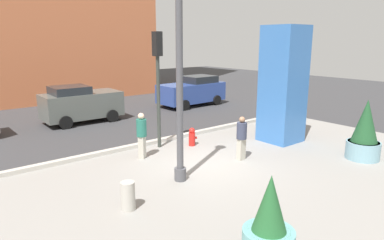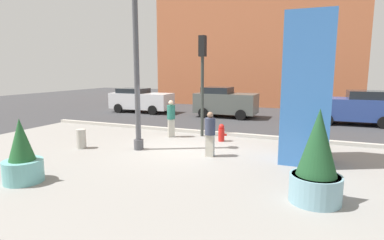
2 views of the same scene
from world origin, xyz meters
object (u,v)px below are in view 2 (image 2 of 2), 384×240
art_pillar_blue (307,90)px  pedestrian_by_curb (210,132)px  fire_hydrant (221,133)px  traffic_light_far_side (202,70)px  lamp_post (137,72)px  potted_plant_curbside (317,162)px  car_far_lane (225,102)px  concrete_bollard (81,139)px  pedestrian_on_sidewalk (171,117)px  car_intersection (355,108)px  car_curb_west (141,100)px  potted_plant_near_left (22,157)px

art_pillar_blue → pedestrian_by_curb: art_pillar_blue is taller
fire_hydrant → traffic_light_far_side: size_ratio=0.17×
lamp_post → traffic_light_far_side: lamp_post is taller
art_pillar_blue → potted_plant_curbside: art_pillar_blue is taller
car_far_lane → lamp_post: bearing=-94.0°
concrete_bollard → car_far_lane: (2.80, 10.03, 0.59)m
car_far_lane → pedestrian_on_sidewalk: 6.89m
lamp_post → fire_hydrant: size_ratio=8.04×
concrete_bollard → pedestrian_by_curb: size_ratio=0.48×
traffic_light_far_side → car_intersection: bearing=42.6°
traffic_light_far_side → pedestrian_on_sidewalk: (-1.22, -0.72, -2.09)m
car_curb_west → pedestrian_by_curb: bearing=-47.3°
potted_plant_near_left → concrete_bollard: potted_plant_near_left is taller
potted_plant_near_left → car_curb_west: bearing=108.9°
traffic_light_far_side → pedestrian_on_sidewalk: traffic_light_far_side is taller
art_pillar_blue → lamp_post: bearing=-172.8°
potted_plant_curbside → concrete_bollard: potted_plant_curbside is taller
fire_hydrant → potted_plant_near_left: bearing=-117.7°
pedestrian_on_sidewalk → car_far_lane: bearing=85.9°
potted_plant_near_left → car_curb_west: (-4.60, 13.42, 0.19)m
traffic_light_far_side → pedestrian_by_curb: size_ratio=2.85×
lamp_post → pedestrian_by_curb: size_ratio=3.83×
fire_hydrant → car_intersection: (5.60, 6.88, 0.57)m
lamp_post → car_far_lane: (0.65, 9.36, -1.97)m
art_pillar_blue → concrete_bollard: (-8.01, -1.42, -2.00)m
art_pillar_blue → pedestrian_by_curb: bearing=-168.6°
lamp_post → potted_plant_near_left: 4.83m
car_far_lane → car_intersection: 7.45m
traffic_light_far_side → art_pillar_blue: bearing=-28.7°
car_far_lane → car_curb_west: 6.26m
car_intersection → car_curb_west: 13.71m
art_pillar_blue → car_intersection: size_ratio=1.06×
traffic_light_far_side → pedestrian_by_curb: 4.01m
art_pillar_blue → car_far_lane: (-5.21, 8.61, -1.41)m
art_pillar_blue → car_curb_west: bearing=143.4°
fire_hydrant → traffic_light_far_side: 2.96m
concrete_bollard → pedestrian_on_sidewalk: 3.95m
concrete_bollard → pedestrian_on_sidewalk: (2.31, 3.16, 0.55)m
car_far_lane → pedestrian_by_curb: size_ratio=2.48×
traffic_light_far_side → pedestrian_by_curb: (1.44, -3.07, -2.15)m
lamp_post → car_intersection: size_ratio=1.35×
fire_hydrant → pedestrian_by_curb: bearing=-82.6°
concrete_bollard → car_intersection: 14.38m
potted_plant_near_left → traffic_light_far_side: bearing=72.1°
pedestrian_on_sidewalk → lamp_post: bearing=-93.6°
art_pillar_blue → fire_hydrant: 4.30m
pedestrian_by_curb → car_curb_west: bearing=132.7°
concrete_bollard → potted_plant_near_left: bearing=-71.8°
art_pillar_blue → car_intersection: (2.24, 8.65, -1.43)m
lamp_post → potted_plant_near_left: size_ratio=3.46×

